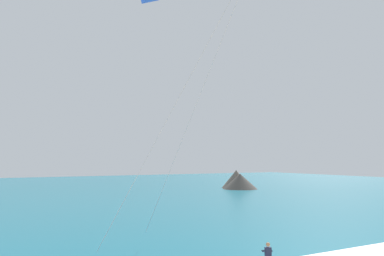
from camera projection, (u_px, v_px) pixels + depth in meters
name	position (u px, v px, depth m)	size (l,w,h in m)	color
sea	(71.00, 191.00, 73.27)	(200.00, 120.00, 0.20)	#146075
headland_right	(238.00, 181.00, 78.91)	(7.80, 9.47, 3.84)	#47423D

